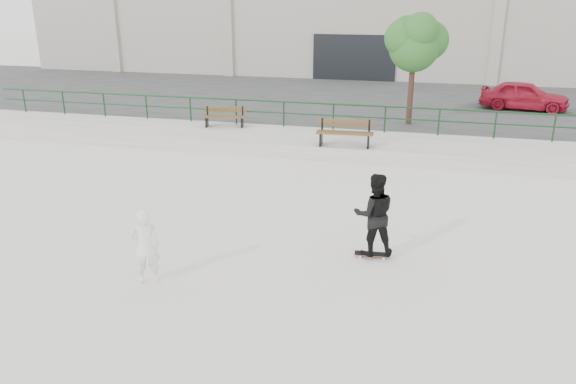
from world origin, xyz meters
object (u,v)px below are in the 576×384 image
(bench_right, at_px, (345,133))
(standing_skater, at_px, (374,214))
(tree, at_px, (415,41))
(bench_left, at_px, (225,117))
(seated_skater, at_px, (145,247))
(red_car, at_px, (524,95))
(skateboard, at_px, (372,254))

(bench_right, bearing_deg, standing_skater, -80.76)
(tree, bearing_deg, bench_left, -162.35)
(tree, height_order, standing_skater, tree)
(standing_skater, height_order, seated_skater, standing_skater)
(bench_right, distance_m, standing_skater, 7.79)
(red_car, relative_size, skateboard, 4.82)
(bench_left, distance_m, tree, 8.07)
(tree, xyz_separation_m, red_car, (4.91, 4.23, -2.65))
(bench_left, relative_size, seated_skater, 1.11)
(bench_right, relative_size, standing_skater, 1.08)
(bench_left, bearing_deg, skateboard, -65.63)
(seated_skater, bearing_deg, skateboard, -177.87)
(red_car, bearing_deg, skateboard, 171.70)
(tree, xyz_separation_m, standing_skater, (-0.27, -11.66, -2.77))
(skateboard, bearing_deg, bench_left, 121.44)
(bench_left, xyz_separation_m, skateboard, (6.90, -9.37, -0.82))
(tree, relative_size, seated_skater, 2.77)
(red_car, height_order, seated_skater, red_car)
(skateboard, bearing_deg, seated_skater, -157.45)
(tree, bearing_deg, red_car, 40.77)
(skateboard, bearing_deg, tree, 83.74)
(tree, bearing_deg, bench_right, -116.80)
(bench_right, distance_m, seated_skater, 10.16)
(bench_right, bearing_deg, seated_skater, -108.52)
(tree, relative_size, skateboard, 5.55)
(tree, distance_m, red_car, 7.00)
(red_car, bearing_deg, tree, 140.52)
(bench_right, xyz_separation_m, standing_skater, (1.79, -7.58, 0.08))
(bench_left, height_order, standing_skater, standing_skater)
(standing_skater, bearing_deg, seated_skater, 12.37)
(bench_right, distance_m, tree, 5.38)
(tree, height_order, seated_skater, tree)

